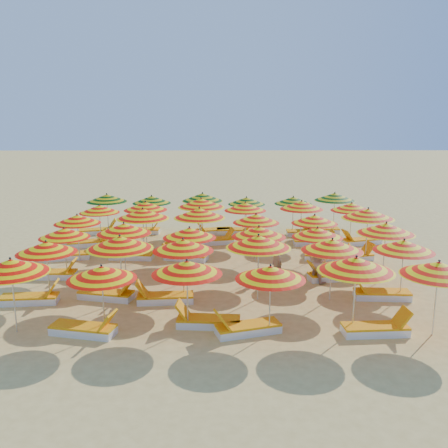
{
  "coord_description": "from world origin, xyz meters",
  "views": [
    {
      "loc": [
        -0.13,
        -17.74,
        5.67
      ],
      "look_at": [
        0.0,
        0.5,
        1.6
      ],
      "focal_mm": 40.0,
      "sensor_mm": 36.0,
      "label": 1
    }
  ],
  "objects": [
    {
      "name": "umbrella_11",
      "position": [
        5.46,
        -3.11,
        1.72
      ],
      "size": [
        2.39,
        2.39,
        1.95
      ],
      "color": "silver",
      "rests_on": "ground"
    },
    {
      "name": "lounger_15",
      "position": [
        -5.87,
        3.25,
        0.15
      ],
      "size": [
        1.82,
        1.03,
        0.69
      ],
      "rotation": [
        0.0,
        0.0,
        0.27
      ],
      "color": "white",
      "rests_on": "ground"
    },
    {
      "name": "umbrella_10",
      "position": [
        3.25,
        -3.2,
        1.76
      ],
      "size": [
        2.43,
        2.43,
        2.0
      ],
      "color": "silver",
      "rests_on": "ground"
    },
    {
      "name": "lounger_9",
      "position": [
        3.72,
        -1.28,
        0.15
      ],
      "size": [
        1.81,
        0.87,
        0.69
      ],
      "rotation": [
        0.0,
        0.0,
        3.31
      ],
      "color": "white",
      "rests_on": "ground"
    },
    {
      "name": "lounger_20",
      "position": [
        -3.87,
        5.61,
        0.15
      ],
      "size": [
        1.75,
        0.63,
        0.69
      ],
      "rotation": [
        0.0,
        0.0,
        -0.03
      ],
      "color": "white",
      "rests_on": "ground"
    },
    {
      "name": "umbrella_29",
      "position": [
        5.55,
        3.43,
        1.7
      ],
      "size": [
        1.89,
        1.89,
        1.93
      ],
      "color": "silver",
      "rests_on": "ground"
    },
    {
      "name": "umbrella_9",
      "position": [
        1.02,
        -3.11,
        1.86
      ],
      "size": [
        2.17,
        2.17,
        2.11
      ],
      "color": "silver",
      "rests_on": "ground"
    },
    {
      "name": "umbrella_2",
      "position": [
        -1.01,
        -5.32,
        1.74
      ],
      "size": [
        2.15,
        2.15,
        1.98
      ],
      "color": "silver",
      "rests_on": "ground"
    },
    {
      "name": "lounger_5",
      "position": [
        -3.66,
        -3.04,
        0.15
      ],
      "size": [
        1.82,
        0.96,
        0.69
      ],
      "rotation": [
        0.0,
        0.0,
        -0.23
      ],
      "color": "white",
      "rests_on": "ground"
    },
    {
      "name": "lounger_24",
      "position": [
        4.68,
        5.63,
        0.15
      ],
      "size": [
        1.74,
        0.6,
        0.69
      ],
      "rotation": [
        0.0,
        0.0,
        3.15
      ],
      "color": "white",
      "rests_on": "ground"
    },
    {
      "name": "lounger_2",
      "position": [
        0.54,
        -5.57,
        0.15
      ],
      "size": [
        1.83,
        1.06,
        0.69
      ],
      "rotation": [
        0.0,
        0.0,
        3.44
      ],
      "color": "white",
      "rests_on": "ground"
    },
    {
      "name": "umbrella_5",
      "position": [
        5.42,
        -5.67,
        1.8
      ],
      "size": [
        2.26,
        2.26,
        2.05
      ],
      "color": "silver",
      "rests_on": "ground"
    },
    {
      "name": "umbrella_12",
      "position": [
        -5.52,
        -1.0,
        1.63
      ],
      "size": [
        1.77,
        1.77,
        1.85
      ],
      "color": "silver",
      "rests_on": "ground"
    },
    {
      "name": "lounger_13",
      "position": [
        4.09,
        1.06,
        0.15
      ],
      "size": [
        1.81,
        0.9,
        0.69
      ],
      "rotation": [
        0.0,
        0.0,
        -0.19
      ],
      "color": "white",
      "rests_on": "ground"
    },
    {
      "name": "umbrella_15",
      "position": [
        1.17,
        -1.27,
        1.72
      ],
      "size": [
        2.43,
        2.43,
        1.96
      ],
      "color": "silver",
      "rests_on": "ground"
    },
    {
      "name": "lounger_18",
      "position": [
        6.06,
        3.52,
        0.15
      ],
      "size": [
        1.82,
        0.98,
        0.69
      ],
      "rotation": [
        0.0,
        0.0,
        3.39
      ],
      "color": "white",
      "rests_on": "ground"
    },
    {
      "name": "umbrella_25",
      "position": [
        -3.37,
        3.41,
        1.75
      ],
      "size": [
        2.07,
        2.07,
        1.99
      ],
      "color": "silver",
      "rests_on": "ground"
    },
    {
      "name": "lounger_7",
      "position": [
        4.86,
        -3.07,
        0.15
      ],
      "size": [
        1.76,
        0.68,
        0.69
      ],
      "rotation": [
        0.0,
        0.0,
        3.08
      ],
      "color": "white",
      "rests_on": "ground"
    },
    {
      "name": "umbrella_0",
      "position": [
        -5.53,
        -5.44,
        1.82
      ],
      "size": [
        2.39,
        2.39,
        2.07
      ],
      "color": "silver",
      "rests_on": "ground"
    },
    {
      "name": "umbrella_28",
      "position": [
        3.39,
        3.49,
        1.77
      ],
      "size": [
        2.11,
        2.11,
        2.01
      ],
      "color": "silver",
      "rests_on": "ground"
    },
    {
      "name": "lounger_0",
      "position": [
        -3.68,
        -5.61,
        0.15
      ],
      "size": [
        1.82,
        0.95,
        0.69
      ],
      "rotation": [
        0.0,
        0.0,
        -0.22
      ],
      "color": "white",
      "rests_on": "ground"
    },
    {
      "name": "lounger_4",
      "position": [
        -5.91,
        -3.38,
        0.15
      ],
      "size": [
        1.77,
        0.72,
        0.69
      ],
      "rotation": [
        0.0,
        0.0,
        0.08
      ],
      "color": "white",
      "rests_on": "ground"
    },
    {
      "name": "umbrella_31",
      "position": [
        -3.37,
        5.4,
        1.69
      ],
      "size": [
        1.93,
        1.93,
        1.92
      ],
      "color": "silver",
      "rests_on": "ground"
    },
    {
      "name": "beachgoer_a",
      "position": [
        1.85,
        -0.8,
        0.74
      ],
      "size": [
        0.6,
        0.64,
        1.47
      ],
      "primitive_type": "imported",
      "rotation": [
        0.0,
        0.0,
        4.08
      ],
      "color": "tan",
      "rests_on": "ground"
    },
    {
      "name": "lounger_1",
      "position": [
        -0.51,
        -5.11,
        0.15
      ],
      "size": [
        1.77,
        0.71,
        0.69
      ],
      "rotation": [
        0.0,
        0.0,
        3.06
      ],
      "color": "white",
      "rests_on": "ground"
    },
    {
      "name": "umbrella_24",
      "position": [
        -5.37,
        3.42,
        1.62
      ],
      "size": [
        1.89,
        1.89,
        1.84
      ],
      "color": "silver",
      "rests_on": "ground"
    },
    {
      "name": "umbrella_18",
      "position": [
        -5.65,
        1.07,
        1.67
      ],
      "size": [
        2.12,
        2.12,
        1.9
      ],
      "color": "silver",
      "rests_on": "ground"
    },
    {
      "name": "lounger_10",
      "position": [
        -6.25,
        1.29,
        0.15
      ],
      "size": [
        1.81,
        0.88,
        0.69
      ],
      "rotation": [
        0.0,
        0.0,
        3.32
      ],
      "color": "white",
      "rests_on": "ground"
    },
    {
      "name": "umbrella_23",
      "position": [
        5.55,
        1.01,
        1.89
      ],
      "size": [
        2.39,
        2.39,
        2.14
      ],
      "color": "silver",
      "rests_on": "ground"
    },
    {
      "name": "beachgoer_b",
      "position": [
        3.18,
        -1.49,
        0.72
      ],
      "size": [
        0.88,
        0.88,
        1.44
      ],
      "primitive_type": "imported",
      "rotation": [
        0.0,
        0.0,
        2.32
      ],
      "color": "tan",
      "rests_on": "ground"
    },
    {
      "name": "umbrella_14",
      "position": [
        -1.19,
        -1.3,
        1.7
      ],
      "size": [
        2.36,
        2.36,
        1.93
      ],
      "color": "silver",
      "rests_on": "ground"
    },
    {
      "name": "lounger_8",
      "position": [
        -6.02,
        -1.0,
        0.15
      ],
      "size": [
        1.74,
        0.59,
        0.69
      ],
      "rotation": [
        0.0,
        0.0,
        -0.01
      ],
      "color": "white",
      "rests_on": "ground"
    },
    {
      "name": "umbrella_6",
      "position": [
        -5.41,
        -3.14,
        1.69
      ],
      "size": [
        2.13,
        2.13,
        1.92
      ],
      "color": "silver",
      "rests_on": "ground"
    },
    {
      "name": "umbrella_32",
      "position": [
        -0.98,
        5.39,
        1.81
      ],
      "size": [
        2.31,
        2.31,
        2.05
      ],
      "color": "silver",
      "rests_on": "ground"
    },
    {
      "name": "umbrella_34",
      "position": [
        3.29,
        5.33,
        1.66
      ],
      "size": [
        2.13,
        2.13,
        1.88
      ],
      "color": "silver",
      "rests_on": "ground"
    },
    {
      "name": "umbrella_8",
      "position": [
        -1.27,
        -3.09,
        1.74
      ],
      "size": [
        2.03,
        2.03,
        1.98
      ],
      "color": "silver",
      "rests_on": "ground"
    },
    {
      "name": "lounger_12",
      "position": [
        -1.55,
        1.17,
        0.15
      ],
      "size": [
        1.82,
        1.0,
        0.69
      ],
      "rotation": [
        0.0,
        0.0,
        2.89
      ],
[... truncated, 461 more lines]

